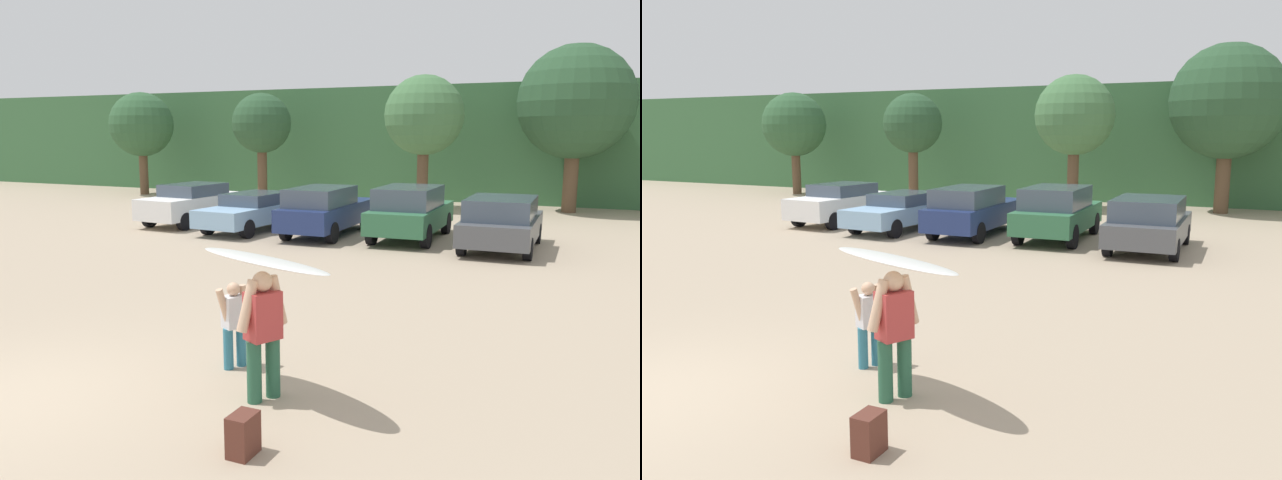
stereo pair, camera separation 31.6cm
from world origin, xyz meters
TOP-DOWN VIEW (x-y plane):
  - ground_plane at (0.00, 0.00)m, footprint 120.00×120.00m
  - hillside_ridge at (0.00, 31.17)m, footprint 108.00×12.00m
  - tree_left at (-16.40, 22.03)m, footprint 3.41×3.41m
  - tree_far_right at (-8.99, 22.04)m, footprint 2.90×2.90m
  - tree_far_left at (-0.73, 21.56)m, footprint 3.41×3.41m
  - tree_center_right at (5.19, 23.16)m, footprint 4.68×4.68m
  - parked_car_white at (-7.18, 13.78)m, footprint 2.08×4.45m
  - parked_car_sky_blue at (-4.34, 13.39)m, footprint 2.04×4.83m
  - parked_car_navy at (-1.64, 13.37)m, footprint 1.87×4.78m
  - parked_car_forest_green at (1.08, 13.74)m, footprint 2.02×4.54m
  - parked_car_dark_gray at (3.96, 13.10)m, footprint 2.04×4.34m
  - person_adult at (2.91, 1.31)m, footprint 0.45×0.72m
  - person_child at (2.00, 2.09)m, footprint 0.34×0.52m
  - surfboard_white at (2.89, 1.35)m, footprint 2.39×1.48m
  - backpack_dropped at (3.41, 0.00)m, footprint 0.24×0.34m

SIDE VIEW (x-z plane):
  - ground_plane at x=0.00m, z-range 0.00..0.00m
  - backpack_dropped at x=3.41m, z-range 0.00..0.45m
  - parked_car_sky_blue at x=-4.34m, z-range 0.04..1.33m
  - person_child at x=2.00m, z-range 0.08..1.33m
  - parked_car_white at x=-7.18m, z-range 0.04..1.51m
  - parked_car_dark_gray at x=3.96m, z-range 0.04..1.57m
  - parked_car_navy at x=-1.64m, z-range 0.04..1.65m
  - parked_car_forest_green at x=1.08m, z-range 0.05..1.73m
  - person_adult at x=2.91m, z-range 0.11..1.75m
  - surfboard_white at x=2.89m, z-range 1.70..1.85m
  - hillside_ridge at x=0.00m, z-range 0.00..5.60m
  - tree_far_right at x=-8.99m, z-range 1.11..6.34m
  - tree_left at x=-16.40m, z-range 0.99..6.46m
  - tree_far_left at x=-0.73m, z-range 1.14..6.90m
  - tree_center_right at x=5.19m, z-range 1.09..7.99m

